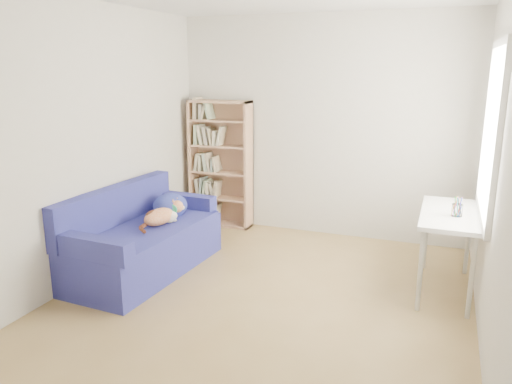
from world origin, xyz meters
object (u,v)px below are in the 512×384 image
at_px(sofa, 142,239).
at_px(desk, 449,222).
at_px(bookshelf, 221,169).
at_px(pen_cup, 457,209).

height_order(sofa, desk, sofa).
distance_m(sofa, bookshelf, 1.70).
bearing_deg(bookshelf, pen_cup, -22.94).
relative_size(bookshelf, pen_cup, 9.01).
bearing_deg(desk, pen_cup, -65.05).
bearing_deg(bookshelf, desk, -21.41).
distance_m(sofa, desk, 2.92).
xyz_separation_m(sofa, pen_cup, (2.89, 0.47, 0.49)).
height_order(bookshelf, desk, bookshelf).
bearing_deg(sofa, desk, 14.70).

